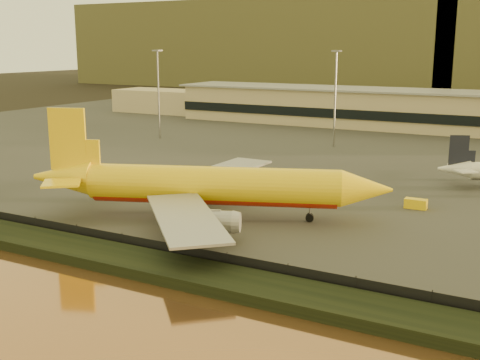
# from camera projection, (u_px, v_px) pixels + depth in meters

# --- Properties ---
(ground) EXTENTS (900.00, 900.00, 0.00)m
(ground) POSITION_uv_depth(u_px,v_px,m) (212.00, 232.00, 88.42)
(ground) COLOR black
(ground) RESTS_ON ground
(embankment) EXTENTS (320.00, 7.00, 1.40)m
(embankment) POSITION_uv_depth(u_px,v_px,m) (140.00, 263.00, 73.68)
(embankment) COLOR black
(embankment) RESTS_ON ground
(tarmac) EXTENTS (320.00, 220.00, 0.20)m
(tarmac) POSITION_uv_depth(u_px,v_px,m) (385.00, 142.00, 169.90)
(tarmac) COLOR #2D2D2D
(tarmac) RESTS_ON ground
(perimeter_fence) EXTENTS (300.00, 0.05, 2.20)m
(perimeter_fence) POSITION_uv_depth(u_px,v_px,m) (159.00, 249.00, 76.98)
(perimeter_fence) COLOR black
(perimeter_fence) RESTS_ON tarmac
(terminal_building) EXTENTS (202.00, 25.00, 12.60)m
(terminal_building) POSITION_uv_depth(u_px,v_px,m) (368.00, 108.00, 201.51)
(terminal_building) COLOR #C5B389
(terminal_building) RESTS_ON tarmac
(apron_light_masts) EXTENTS (152.20, 12.20, 25.40)m
(apron_light_masts) POSITION_uv_depth(u_px,v_px,m) (429.00, 93.00, 142.35)
(apron_light_masts) COLOR slate
(apron_light_masts) RESTS_ON tarmac
(distant_hills) EXTENTS (470.00, 160.00, 70.00)m
(distant_hills) POSITION_uv_depth(u_px,v_px,m) (459.00, 38.00, 382.88)
(distant_hills) COLOR brown
(distant_hills) RESTS_ON ground
(dhl_cargo_jet) EXTENTS (55.15, 52.30, 17.05)m
(dhl_cargo_jet) POSITION_uv_depth(u_px,v_px,m) (207.00, 186.00, 93.99)
(dhl_cargo_jet) COLOR yellow
(dhl_cargo_jet) RESTS_ON tarmac
(gse_vehicle_yellow) EXTENTS (3.66, 1.72, 1.63)m
(gse_vehicle_yellow) POSITION_uv_depth(u_px,v_px,m) (416.00, 204.00, 100.25)
(gse_vehicle_yellow) COLOR yellow
(gse_vehicle_yellow) RESTS_ON tarmac
(gse_vehicle_white) EXTENTS (3.86, 2.11, 1.66)m
(gse_vehicle_white) POSITION_uv_depth(u_px,v_px,m) (258.00, 174.00, 122.94)
(gse_vehicle_white) COLOR silver
(gse_vehicle_white) RESTS_ON tarmac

